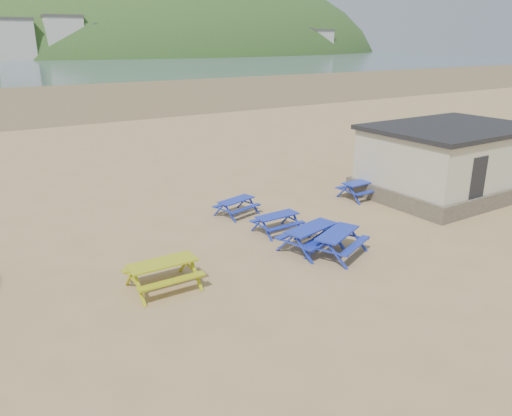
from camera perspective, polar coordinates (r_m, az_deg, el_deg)
ground at (r=17.02m, az=1.68°, el=-4.78°), size 400.00×400.00×0.00m
wet_sand at (r=68.74m, az=-25.83°, el=11.27°), size 400.00×400.00×0.00m
picnic_table_blue_a at (r=20.22m, az=-2.24°, el=0.11°), size 1.84×1.62×0.66m
picnic_table_blue_b at (r=18.42m, az=2.44°, el=-1.76°), size 1.66×1.35×0.68m
picnic_table_blue_c at (r=22.88m, az=11.92°, el=2.07°), size 1.86×1.52×0.76m
picnic_table_blue_d at (r=16.95m, az=6.29°, el=-3.47°), size 2.27×1.98×0.82m
picnic_table_blue_e at (r=16.67m, az=9.23°, el=-4.04°), size 2.38×2.19×0.81m
picnic_table_blue_f at (r=22.96m, az=21.96°, el=1.02°), size 2.03×1.91×0.67m
picnic_table_yellow at (r=14.59m, az=-10.58°, el=-7.53°), size 1.97×1.60×0.82m
amenity_block at (r=24.38m, az=21.18°, el=5.11°), size 7.40×5.40×3.15m
headland_town at (r=262.42m, az=-11.06°, el=14.78°), size 264.00×144.00×108.00m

